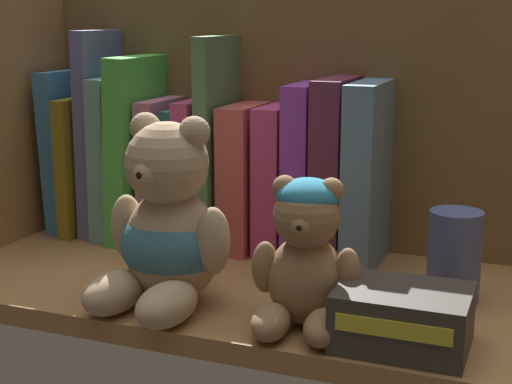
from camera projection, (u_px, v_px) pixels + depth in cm
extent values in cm
cube|color=#9E7042|center=(272.00, 293.00, 76.02)|extent=(66.54, 28.87, 2.00)
cube|color=brown|center=(319.00, 132.00, 86.41)|extent=(68.94, 1.20, 30.20)
cube|color=#3B7FBD|center=(74.00, 149.00, 94.63)|extent=(2.97, 10.99, 19.64)
cube|color=olive|center=(91.00, 163.00, 94.08)|extent=(1.70, 13.15, 16.56)
cube|color=#6063A3|center=(105.00, 132.00, 92.39)|extent=(2.09, 10.88, 24.43)
cube|color=#639C95|center=(124.00, 155.00, 92.11)|extent=(2.43, 12.89, 19.11)
cube|color=green|center=(144.00, 147.00, 90.81)|extent=(3.34, 14.31, 21.63)
cube|color=#C76A97|center=(166.00, 168.00, 90.32)|extent=(2.28, 11.11, 16.67)
cube|color=#24675F|center=(186.00, 174.00, 89.49)|extent=(2.32, 9.72, 15.73)
cube|color=#BD457F|center=(206.00, 171.00, 88.45)|extent=(2.04, 13.36, 16.92)
cube|color=#4E7C4D|center=(224.00, 142.00, 86.82)|extent=(1.61, 12.71, 23.94)
cube|color=#C04F4F|center=(248.00, 176.00, 86.61)|extent=(3.40, 11.02, 16.46)
cube|color=#C23E7D|center=(278.00, 178.00, 85.28)|extent=(3.01, 9.66, 16.47)
cube|color=purple|center=(308.00, 169.00, 83.77)|extent=(2.86, 10.87, 19.04)
cube|color=#612843|center=(339.00, 169.00, 82.43)|extent=(3.18, 12.33, 19.74)
cube|color=#5D7F9F|center=(372.00, 172.00, 81.16)|extent=(3.13, 14.45, 19.53)
ellipsoid|color=tan|center=(173.00, 246.00, 70.15)|extent=(9.08, 8.33, 10.68)
sphere|color=tan|center=(167.00, 163.00, 67.90)|extent=(7.60, 7.60, 7.60)
sphere|color=tan|center=(146.00, 128.00, 68.95)|extent=(2.85, 2.85, 2.85)
sphere|color=tan|center=(194.00, 132.00, 66.40)|extent=(2.85, 2.85, 2.85)
sphere|color=tan|center=(149.00, 174.00, 65.72)|extent=(2.85, 2.85, 2.85)
sphere|color=black|center=(141.00, 175.00, 64.86)|extent=(1.00, 1.00, 1.00)
ellipsoid|color=tan|center=(114.00, 293.00, 68.03)|extent=(5.21, 7.64, 3.80)
ellipsoid|color=tan|center=(167.00, 305.00, 65.22)|extent=(5.21, 7.64, 3.80)
ellipsoid|color=tan|center=(127.00, 226.00, 71.69)|extent=(3.48, 3.48, 6.17)
ellipsoid|color=tan|center=(213.00, 241.00, 67.09)|extent=(3.48, 3.48, 6.17)
ellipsoid|color=teal|center=(172.00, 243.00, 70.08)|extent=(9.83, 9.08, 7.48)
ellipsoid|color=#93704C|center=(306.00, 280.00, 65.12)|extent=(6.75, 6.20, 7.95)
sphere|color=#93704C|center=(307.00, 216.00, 63.42)|extent=(5.65, 5.65, 5.65)
sphere|color=#93704C|center=(285.00, 187.00, 63.79)|extent=(2.12, 2.12, 2.12)
sphere|color=#93704C|center=(331.00, 190.00, 62.78)|extent=(2.12, 2.12, 2.12)
sphere|color=#9B754E|center=(302.00, 226.00, 61.61)|extent=(2.12, 2.12, 2.12)
sphere|color=black|center=(300.00, 227.00, 60.90)|extent=(0.74, 0.74, 0.74)
ellipsoid|color=#93704C|center=(271.00, 322.00, 62.72)|extent=(3.74, 5.62, 2.83)
ellipsoid|color=#93704C|center=(323.00, 328.00, 61.61)|extent=(3.74, 5.62, 2.83)
ellipsoid|color=#93704C|center=(265.00, 267.00, 65.44)|extent=(2.53, 2.53, 4.59)
ellipsoid|color=#93704C|center=(348.00, 274.00, 63.61)|extent=(2.53, 2.53, 4.59)
ellipsoid|color=teal|center=(308.00, 196.00, 63.43)|extent=(5.37, 5.37, 3.11)
cylinder|color=#4C5B99|center=(454.00, 256.00, 70.40)|extent=(4.93, 4.93, 8.65)
cube|color=#38332D|center=(403.00, 318.00, 61.03)|extent=(10.55, 7.93, 4.86)
cube|color=gold|center=(393.00, 330.00, 57.23)|extent=(8.97, 0.16, 1.36)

